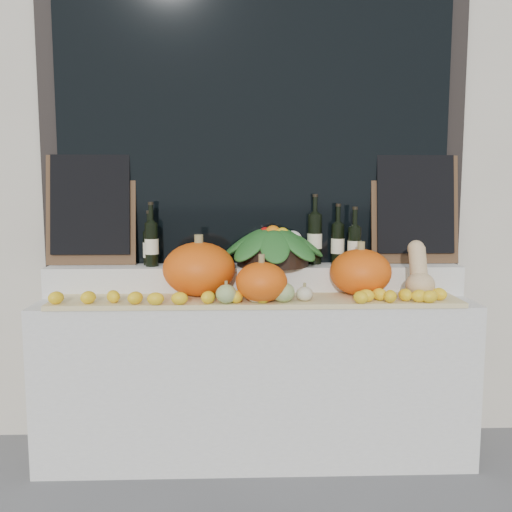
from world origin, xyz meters
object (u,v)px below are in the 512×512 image
pumpkin_right (361,272)px  butternut_squash (419,274)px  pumpkin_left (199,269)px  wine_bottle_tall (315,238)px  produce_bowl (273,246)px

pumpkin_right → butternut_squash: 0.30m
pumpkin_left → pumpkin_right: (0.86, -0.01, -0.02)m
wine_bottle_tall → butternut_squash: bearing=-31.1°
butternut_squash → wine_bottle_tall: wine_bottle_tall is taller
pumpkin_right → wine_bottle_tall: size_ratio=0.82×
pumpkin_left → wine_bottle_tall: bearing=20.0°
pumpkin_right → wine_bottle_tall: (-0.21, 0.24, 0.16)m
pumpkin_left → butternut_squash: butternut_squash is taller
butternut_squash → pumpkin_left: bearing=176.4°
pumpkin_left → wine_bottle_tall: wine_bottle_tall is taller
produce_bowl → wine_bottle_tall: bearing=13.4°
pumpkin_right → produce_bowl: size_ratio=0.53×
pumpkin_left → wine_bottle_tall: 0.70m
wine_bottle_tall → pumpkin_left: bearing=-160.0°
pumpkin_right → produce_bowl: 0.51m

